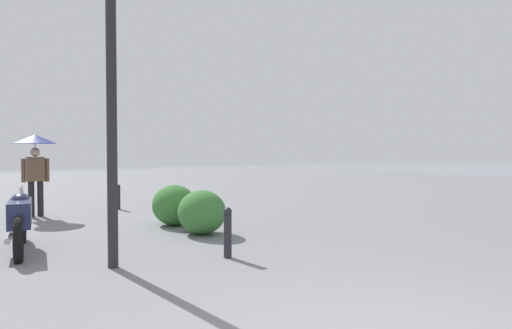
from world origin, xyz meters
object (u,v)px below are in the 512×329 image
lamppost (111,56)px  motorcycle (20,220)px  bollard_near (228,231)px  pedestrian (35,152)px  bollard_mid (118,196)px

lamppost → motorcycle: 3.17m
motorcycle → bollard_near: motorcycle is taller
pedestrian → lamppost: bearing=-178.6°
bollard_near → bollard_mid: bollard_near is taller
lamppost → bollard_near: (-0.47, -1.56, -2.50)m
lamppost → bollard_mid: lamppost is taller
motorcycle → bollard_near: size_ratio=2.85×
motorcycle → bollard_mid: 4.93m
lamppost → pedestrian: size_ratio=2.17×
pedestrian → bollard_near: size_ratio=2.67×
motorcycle → bollard_mid: bearing=-35.3°
lamppost → bollard_mid: (5.88, -1.94, -2.53)m
lamppost → pedestrian: 5.88m
motorcycle → bollard_mid: motorcycle is taller
motorcycle → pedestrian: pedestrian is taller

